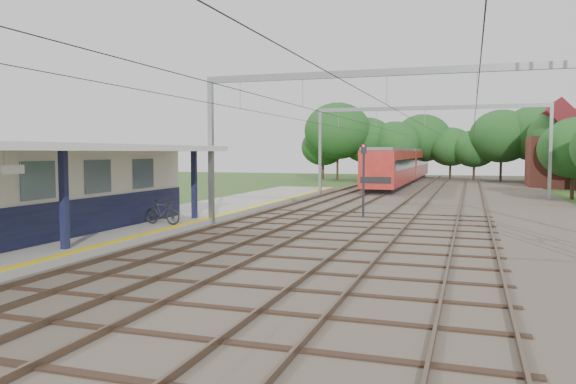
% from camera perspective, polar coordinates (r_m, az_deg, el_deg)
% --- Properties ---
extents(ground, '(160.00, 160.00, 0.00)m').
position_cam_1_polar(ground, '(11.72, -18.11, -13.54)').
color(ground, '#2D4C1E').
rests_on(ground, ground).
extents(ballast_bed, '(18.00, 90.00, 0.10)m').
position_cam_1_polar(ballast_bed, '(39.22, 14.17, -1.10)').
color(ballast_bed, '#473D33').
rests_on(ballast_bed, ground).
extents(platform, '(5.00, 52.00, 0.35)m').
position_cam_1_polar(platform, '(27.20, -13.44, -3.07)').
color(platform, gray).
rests_on(platform, ground).
extents(yellow_stripe, '(0.45, 52.00, 0.01)m').
position_cam_1_polar(yellow_stripe, '(26.07, -9.22, -2.91)').
color(yellow_stripe, yellow).
rests_on(yellow_stripe, platform).
extents(station_building, '(3.41, 18.00, 3.40)m').
position_cam_1_polar(station_building, '(22.34, -26.03, -0.09)').
color(station_building, beige).
rests_on(station_building, platform).
extents(canopy, '(6.40, 20.00, 3.44)m').
position_cam_1_polar(canopy, '(20.80, -25.89, 4.05)').
color(canopy, '#111537').
rests_on(canopy, platform).
extents(rail_tracks, '(11.80, 88.00, 0.15)m').
position_cam_1_polar(rail_tracks, '(39.46, 10.55, -0.83)').
color(rail_tracks, brown).
rests_on(rail_tracks, ballast_bed).
extents(catenary_system, '(17.22, 88.00, 7.00)m').
position_cam_1_polar(catenary_system, '(34.47, 12.75, 7.32)').
color(catenary_system, gray).
rests_on(catenary_system, ground).
extents(tree_band, '(31.72, 30.88, 8.82)m').
position_cam_1_polar(tree_band, '(66.17, 15.75, 5.16)').
color(tree_band, '#382619').
rests_on(tree_band, ground).
extents(house_far, '(8.00, 6.12, 8.66)m').
position_cam_1_polar(house_far, '(61.69, 26.89, 3.39)').
color(house_far, brown).
rests_on(house_far, ground).
extents(bicycle, '(1.81, 0.65, 1.07)m').
position_cam_1_polar(bicycle, '(25.07, -12.65, -2.02)').
color(bicycle, black).
rests_on(bicycle, platform).
extents(train, '(2.88, 35.90, 3.79)m').
position_cam_1_polar(train, '(62.49, 11.56, 2.72)').
color(train, black).
rests_on(train, ballast_bed).
extents(signal_post, '(0.31, 0.28, 3.91)m').
position_cam_1_polar(signal_post, '(29.34, 7.69, 1.83)').
color(signal_post, black).
rests_on(signal_post, ground).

